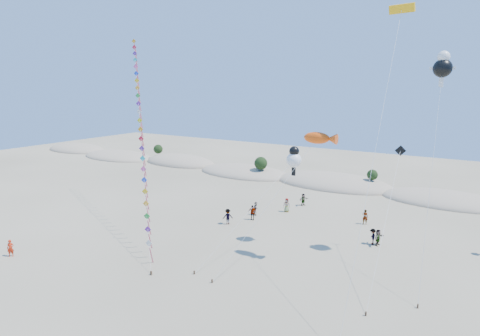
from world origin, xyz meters
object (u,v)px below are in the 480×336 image
Objects in this scene: kite_train at (140,122)px; parafoil_kite at (400,17)px; fish_kite at (320,138)px; flyer_foreground at (11,248)px.

parafoil_kite is (26.41, 1.68, 9.12)m from kite_train.
fish_kite is 0.54× the size of parafoil_kite.
kite_train is at bearing -179.48° from fish_kite.
flyer_foreground is at bearing -101.93° from kite_train.
kite_train is 1.90× the size of fish_kite.
parafoil_kite is at bearing 15.31° from fish_kite.
fish_kite is (20.98, 0.19, -0.37)m from kite_train.
parafoil_kite is 38.63m from flyer_foreground.
fish_kite is 29.59m from flyer_foreground.
fish_kite is 11.04m from parafoil_kite.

